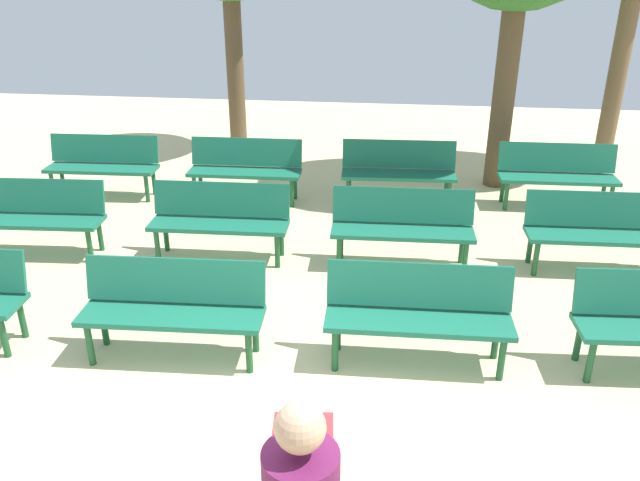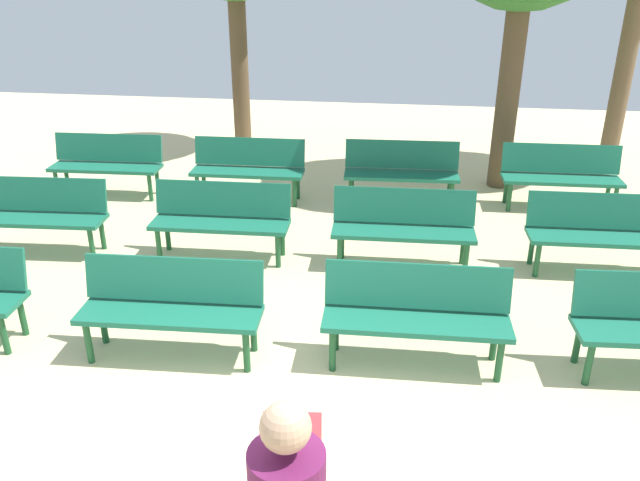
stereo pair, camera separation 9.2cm
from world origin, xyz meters
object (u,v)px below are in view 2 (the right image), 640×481
(bench_r2_c3, at_px, (561,173))
(bench_r1_c3, at_px, (602,229))
(bench_r1_c2, at_px, (403,224))
(bench_r2_c2, at_px, (401,169))
(bench_r2_c1, at_px, (248,166))
(bench_r0_c2, at_px, (416,310))
(bench_r0_c1, at_px, (172,303))
(bench_r1_c1, at_px, (221,216))
(bench_r2_c0, at_px, (107,161))
(bench_r1_c0, at_px, (38,211))

(bench_r2_c3, bearing_deg, bench_r1_c3, -90.11)
(bench_r1_c2, bearing_deg, bench_r2_c2, 90.19)
(bench_r1_c2, bearing_deg, bench_r2_c1, 138.88)
(bench_r0_c2, xyz_separation_m, bench_r1_c3, (2.03, 2.05, 0.00))
(bench_r0_c2, relative_size, bench_r1_c3, 1.00)
(bench_r0_c1, height_order, bench_r2_c1, same)
(bench_r1_c1, height_order, bench_r2_c1, same)
(bench_r2_c0, bearing_deg, bench_r1_c3, -16.26)
(bench_r0_c2, bearing_deg, bench_r2_c2, 91.62)
(bench_r2_c0, bearing_deg, bench_r1_c2, -24.42)
(bench_r1_c2, bearing_deg, bench_r2_c3, 43.16)
(bench_r1_c3, bearing_deg, bench_r0_c2, -136.61)
(bench_r1_c0, distance_m, bench_r2_c0, 1.97)
(bench_r2_c1, xyz_separation_m, bench_r2_c3, (4.38, 0.28, 0.00))
(bench_r1_c1, height_order, bench_r2_c0, same)
(bench_r1_c0, relative_size, bench_r2_c0, 1.00)
(bench_r1_c0, relative_size, bench_r2_c1, 1.01)
(bench_r2_c1, bearing_deg, bench_r1_c1, -87.14)
(bench_r0_c1, distance_m, bench_r1_c1, 2.02)
(bench_r1_c3, xyz_separation_m, bench_r2_c2, (-2.25, 1.86, 0.00))
(bench_r1_c1, xyz_separation_m, bench_r2_c3, (4.23, 2.18, 0.00))
(bench_r1_c2, height_order, bench_r1_c3, same)
(bench_r1_c2, distance_m, bench_r2_c2, 2.01)
(bench_r0_c2, distance_m, bench_r1_c2, 1.91)
(bench_r1_c1, height_order, bench_r2_c2, same)
(bench_r1_c2, xyz_separation_m, bench_r2_c1, (-2.25, 1.84, 0.00))
(bench_r1_c2, xyz_separation_m, bench_r2_c3, (2.13, 2.12, 0.00))
(bench_r0_c1, xyz_separation_m, bench_r1_c1, (-0.12, 2.01, 0.00))
(bench_r0_c1, height_order, bench_r2_c2, same)
(bench_r0_c2, distance_m, bench_r2_c0, 5.80)
(bench_r1_c2, relative_size, bench_r2_c0, 1.00)
(bench_r0_c2, height_order, bench_r2_c0, same)
(bench_r0_c2, distance_m, bench_r2_c1, 4.45)
(bench_r1_c0, xyz_separation_m, bench_r1_c3, (6.47, 0.36, 0.00))
(bench_r2_c3, bearing_deg, bench_r2_c0, -178.38)
(bench_r2_c1, bearing_deg, bench_r2_c0, -179.23)
(bench_r0_c2, relative_size, bench_r1_c0, 0.99)
(bench_r1_c0, relative_size, bench_r2_c2, 1.00)
(bench_r0_c1, xyz_separation_m, bench_r2_c1, (-0.27, 3.92, 0.00))
(bench_r0_c1, xyz_separation_m, bench_r2_c0, (-2.37, 3.84, 0.00))
(bench_r0_c2, distance_m, bench_r2_c2, 3.92)
(bench_r1_c0, height_order, bench_r1_c1, same)
(bench_r2_c0, bearing_deg, bench_r0_c2, -41.56)
(bench_r1_c1, xyz_separation_m, bench_r1_c3, (4.28, 0.21, 0.00))
(bench_r1_c2, height_order, bench_r2_c3, same)
(bench_r0_c1, height_order, bench_r1_c1, same)
(bench_r1_c1, distance_m, bench_r2_c2, 2.90)
(bench_r1_c3, relative_size, bench_r2_c2, 1.00)
(bench_r0_c1, distance_m, bench_r2_c2, 4.50)
(bench_r1_c0, xyz_separation_m, bench_r1_c2, (4.29, 0.21, 0.00))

